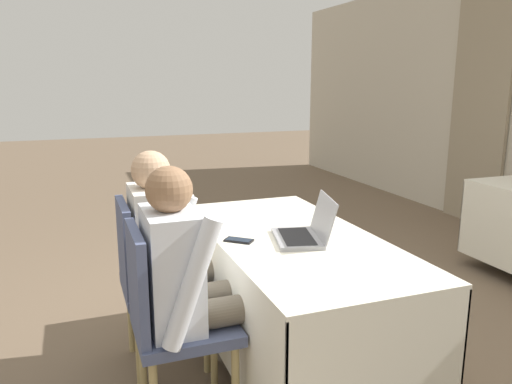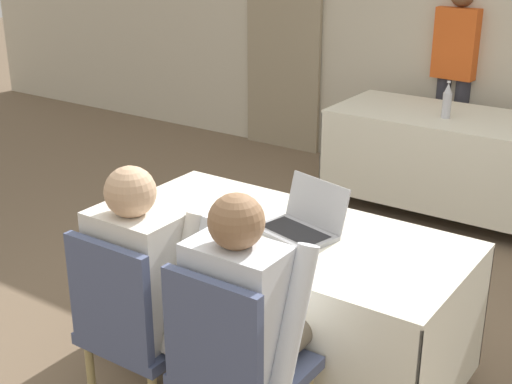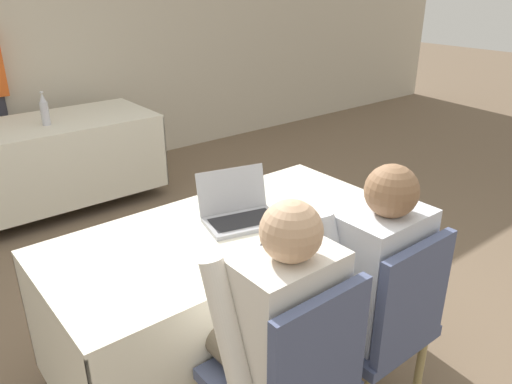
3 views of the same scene
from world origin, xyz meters
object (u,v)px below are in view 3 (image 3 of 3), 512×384
water_bottle (44,110)px  laptop (240,212)px  cell_phone (268,253)px  person_checkered_shirt (273,326)px  person_white_shirt (365,277)px  chair_near_left (292,378)px  chair_near_right (382,321)px

water_bottle → laptop: bearing=-85.5°
cell_phone → person_checkered_shirt: person_checkered_shirt is taller
water_bottle → person_white_shirt: size_ratio=0.22×
water_bottle → person_white_shirt: 2.91m
laptop → chair_near_left: laptop is taller
chair_near_right → person_checkered_shirt: (-0.49, 0.10, 0.16)m
laptop → water_bottle: size_ratio=1.53×
water_bottle → person_checkered_shirt: bearing=-93.2°
cell_phone → person_white_shirt: size_ratio=0.13×
person_checkered_shirt → person_white_shirt: 0.49m
laptop → person_white_shirt: bearing=-61.6°
laptop → water_bottle: water_bottle is taller
cell_phone → person_checkered_shirt: bearing=-86.1°
person_checkered_shirt → chair_near_right: bearing=168.1°
chair_near_left → person_white_shirt: size_ratio=0.78×
chair_near_right → chair_near_left: bearing=0.0°
cell_phone → chair_near_left: bearing=-78.5°
water_bottle → person_checkered_shirt: (-0.16, -2.88, -0.18)m
laptop → person_white_shirt: 0.66m
chair_near_left → chair_near_right: size_ratio=1.00×
person_checkered_shirt → person_white_shirt: bearing=-180.0°
chair_near_left → person_checkered_shirt: size_ratio=0.78×
laptop → chair_near_left: 0.85m
laptop → person_checkered_shirt: bearing=-103.6°
water_bottle → person_checkered_shirt: size_ratio=0.22×
cell_phone → chair_near_right: 0.54m
chair_near_left → chair_near_right: same height
water_bottle → chair_near_left: water_bottle is taller
chair_near_right → person_checkered_shirt: size_ratio=0.78×
laptop → person_white_shirt: size_ratio=0.34×
water_bottle → chair_near_right: bearing=-83.6°
laptop → person_checkered_shirt: person_checkered_shirt is taller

